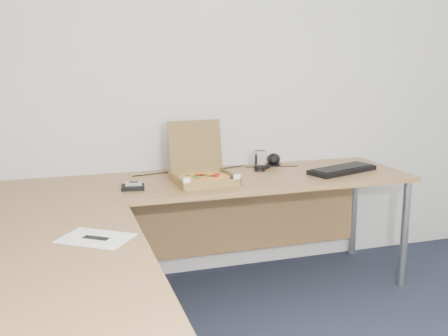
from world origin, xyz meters
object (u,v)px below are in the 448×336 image
object	(u,v)px
pizza_box	(203,175)
wallet	(133,187)
keyboard	(342,170)
desk	(173,207)
drinking_glass	(260,161)

from	to	relation	value
pizza_box	wallet	xyz separation A→B (m)	(-0.42, -0.04, -0.03)
pizza_box	keyboard	size ratio (longest dim) A/B	0.83
desk	wallet	bearing A→B (deg)	115.74
drinking_glass	keyboard	distance (m)	0.53
desk	wallet	distance (m)	0.36
keyboard	wallet	xyz separation A→B (m)	(-1.34, -0.03, -0.00)
drinking_glass	pizza_box	bearing A→B (deg)	-156.70
desk	keyboard	xyz separation A→B (m)	(1.19, 0.35, 0.04)
drinking_glass	keyboard	world-z (taller)	drinking_glass
desk	drinking_glass	bearing A→B (deg)	38.49
desk	keyboard	bearing A→B (deg)	16.53
desk	wallet	xyz separation A→B (m)	(-0.16, 0.32, 0.04)
keyboard	wallet	distance (m)	1.34
pizza_box	drinking_glass	world-z (taller)	pizza_box
drinking_glass	wallet	size ratio (longest dim) A/B	1.04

